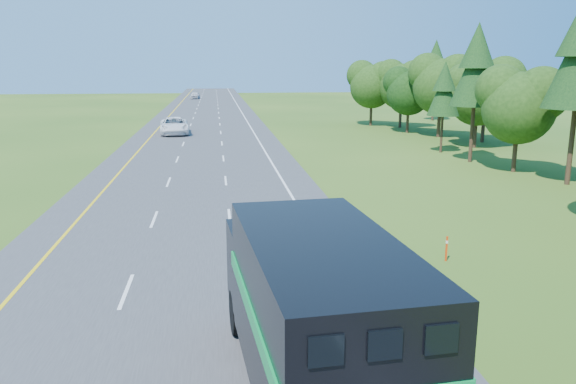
# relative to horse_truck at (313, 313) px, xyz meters

# --- Properties ---
(road) EXTENTS (15.00, 260.00, 0.04)m
(road) POSITION_rel_horse_truck_xyz_m (-3.22, 46.06, -2.18)
(road) COLOR #38383A
(road) RESTS_ON ground
(lane_markings) EXTENTS (11.15, 260.00, 0.01)m
(lane_markings) POSITION_rel_horse_truck_xyz_m (-3.22, 46.06, -2.16)
(lane_markings) COLOR yellow
(lane_markings) RESTS_ON road
(tree_wall_right) EXTENTS (16.00, 100.00, 12.00)m
(tree_wall_right) POSITION_rel_horse_truck_xyz_m (22.78, 26.06, 3.80)
(tree_wall_right) COLOR #18340E
(tree_wall_right) RESTS_ON ground
(horse_truck) EXTENTS (3.49, 9.30, 4.04)m
(horse_truck) POSITION_rel_horse_truck_xyz_m (0.00, 0.00, 0.00)
(horse_truck) COLOR black
(horse_truck) RESTS_ON road
(white_suv) EXTENTS (3.53, 6.75, 1.81)m
(white_suv) POSITION_rel_horse_truck_xyz_m (-6.41, 51.33, -1.25)
(white_suv) COLOR white
(white_suv) RESTS_ON road
(far_car) EXTENTS (2.14, 4.66, 1.55)m
(far_car) POSITION_rel_horse_truck_xyz_m (-6.29, 118.01, -1.39)
(far_car) COLOR silver
(far_car) RESTS_ON road
(delineator) EXTENTS (0.08, 0.05, 0.99)m
(delineator) POSITION_rel_horse_truck_xyz_m (6.72, 8.61, -1.67)
(delineator) COLOR red
(delineator) RESTS_ON ground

